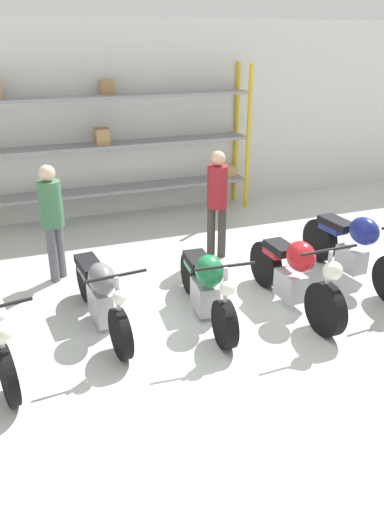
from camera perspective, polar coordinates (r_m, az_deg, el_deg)
ground_plane at (r=6.35m, az=1.28°, el=-7.15°), size 30.00×30.00×0.00m
back_wall at (r=9.92m, az=-8.77°, el=14.98°), size 30.00×0.08×3.60m
shelving_rack at (r=9.62m, az=-8.27°, el=12.89°), size 5.01×0.63×2.82m
motorcycle_grey at (r=6.11m, az=-10.46°, el=-4.12°), size 0.69×2.05×0.99m
motorcycle_green at (r=6.22m, az=1.63°, el=-3.41°), size 0.69×1.97×1.00m
motorcycle_red at (r=6.51m, az=11.66°, el=-2.12°), size 0.75×2.04×1.08m
motorcycle_blue at (r=7.51m, az=18.17°, el=0.86°), size 0.64×2.23×1.11m
person_browsing at (r=7.25m, az=-15.73°, el=4.63°), size 0.45×0.45×1.69m
person_near_rack at (r=7.79m, az=2.90°, el=6.85°), size 0.45×0.45×1.71m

